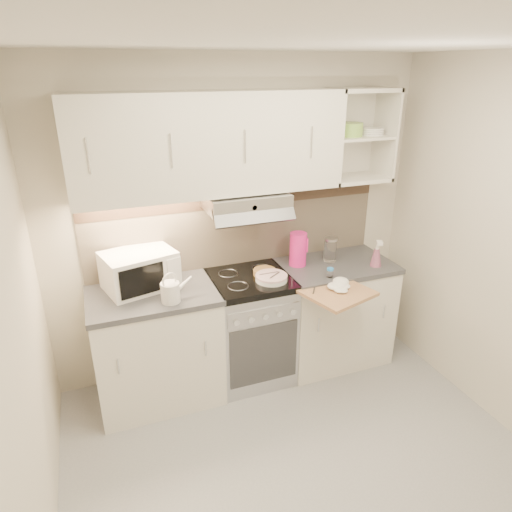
{
  "coord_description": "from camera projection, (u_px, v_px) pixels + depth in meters",
  "views": [
    {
      "loc": [
        -1.08,
        -1.89,
        2.4
      ],
      "look_at": [
        -0.01,
        0.95,
        1.13
      ],
      "focal_mm": 32.0,
      "sensor_mm": 36.0,
      "label": 1
    }
  ],
  "objects": [
    {
      "name": "ground",
      "position": [
        310.0,
        474.0,
        2.9
      ],
      "size": [
        3.0,
        3.0,
        0.0
      ],
      "primitive_type": "plane",
      "color": "#939396",
      "rests_on": "ground"
    },
    {
      "name": "worktop_right",
      "position": [
        336.0,
        265.0,
        3.76
      ],
      "size": [
        0.92,
        0.62,
        0.04
      ],
      "primitive_type": "cube",
      "color": "#47474C",
      "rests_on": "base_cabinet_right"
    },
    {
      "name": "dish_towel",
      "position": [
        337.0,
        286.0,
        3.33
      ],
      "size": [
        0.23,
        0.19,
        0.06
      ],
      "primitive_type": null,
      "rotation": [
        0.0,
        0.0,
        -0.02
      ],
      "color": "white",
      "rests_on": "cutting_board"
    },
    {
      "name": "bread_loaf",
      "position": [
        265.0,
        272.0,
        3.54
      ],
      "size": [
        0.18,
        0.18,
        0.04
      ],
      "primitive_type": "cylinder",
      "color": "#A07941",
      "rests_on": "electric_range"
    },
    {
      "name": "base_cabinet_right",
      "position": [
        332.0,
        313.0,
        3.93
      ],
      "size": [
        0.9,
        0.6,
        0.86
      ],
      "primitive_type": "cube",
      "color": "silver",
      "rests_on": "ground"
    },
    {
      "name": "base_cabinet_left",
      "position": [
        157.0,
        348.0,
        3.44
      ],
      "size": [
        0.9,
        0.6,
        0.86
      ],
      "primitive_type": "cube",
      "color": "silver",
      "rests_on": "ground"
    },
    {
      "name": "room_shell",
      "position": [
        294.0,
        213.0,
        2.59
      ],
      "size": [
        3.04,
        2.84,
        2.52
      ],
      "color": "beige",
      "rests_on": "ground"
    },
    {
      "name": "pink_pitcher",
      "position": [
        298.0,
        249.0,
        3.67
      ],
      "size": [
        0.15,
        0.14,
        0.27
      ],
      "rotation": [
        0.0,
        0.0,
        -0.25
      ],
      "color": "#EC2088",
      "rests_on": "worktop_right"
    },
    {
      "name": "electric_range",
      "position": [
        251.0,
        327.0,
        3.68
      ],
      "size": [
        0.6,
        0.6,
        0.9
      ],
      "color": "#B7B7BC",
      "rests_on": "ground"
    },
    {
      "name": "glass_jar",
      "position": [
        330.0,
        249.0,
        3.76
      ],
      "size": [
        0.11,
        0.11,
        0.2
      ],
      "rotation": [
        0.0,
        0.0,
        0.32
      ],
      "color": "silver",
      "rests_on": "worktop_right"
    },
    {
      "name": "plate_stack",
      "position": [
        271.0,
        278.0,
        3.44
      ],
      "size": [
        0.24,
        0.24,
        0.05
      ],
      "rotation": [
        0.0,
        0.0,
        0.18
      ],
      "color": "white",
      "rests_on": "electric_range"
    },
    {
      "name": "watering_can",
      "position": [
        171.0,
        291.0,
        3.12
      ],
      "size": [
        0.25,
        0.16,
        0.22
      ],
      "rotation": [
        0.0,
        0.0,
        0.41
      ],
      "color": "silver",
      "rests_on": "worktop_left"
    },
    {
      "name": "cutting_board",
      "position": [
        337.0,
        293.0,
        3.32
      ],
      "size": [
        0.55,
        0.52,
        0.03
      ],
      "primitive_type": "cube",
      "rotation": [
        0.0,
        0.0,
        0.3
      ],
      "color": "tan",
      "rests_on": "base_cabinet_right"
    },
    {
      "name": "spray_bottle",
      "position": [
        376.0,
        255.0,
        3.67
      ],
      "size": [
        0.09,
        0.09,
        0.24
      ],
      "rotation": [
        0.0,
        0.0,
        -0.41
      ],
      "color": "pink",
      "rests_on": "worktop_right"
    },
    {
      "name": "worktop_left",
      "position": [
        152.0,
        295.0,
        3.27
      ],
      "size": [
        0.92,
        0.62,
        0.04
      ],
      "primitive_type": "cube",
      "color": "#47474C",
      "rests_on": "base_cabinet_left"
    },
    {
      "name": "spice_jar",
      "position": [
        330.0,
        273.0,
        3.49
      ],
      "size": [
        0.05,
        0.05,
        0.08
      ],
      "rotation": [
        0.0,
        0.0,
        -0.36
      ],
      "color": "white",
      "rests_on": "worktop_right"
    },
    {
      "name": "microwave",
      "position": [
        139.0,
        270.0,
        3.29
      ],
      "size": [
        0.56,
        0.47,
        0.28
      ],
      "rotation": [
        0.0,
        0.0,
        0.26
      ],
      "color": "white",
      "rests_on": "worktop_left"
    }
  ]
}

